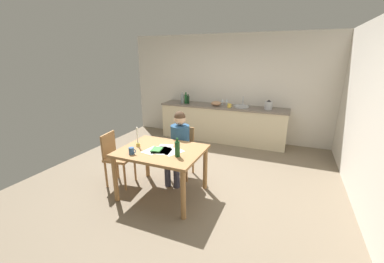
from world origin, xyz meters
name	(u,v)px	position (x,y,z in m)	size (l,w,h in m)	color
ground_plane	(186,180)	(0.00, 0.00, -0.02)	(5.20, 5.20, 0.04)	#7A6B56
wall_back	(227,88)	(0.00, 2.60, 1.30)	(5.20, 0.12, 2.60)	silver
wall_right	(382,123)	(2.60, 0.00, 1.30)	(0.12, 5.20, 2.60)	silver
kitchen_counter	(222,123)	(0.00, 2.24, 0.45)	(3.13, 0.64, 0.90)	beige
dining_table	(162,156)	(-0.14, -0.58, 0.64)	(1.21, 0.96, 0.75)	#9E7042
chair_at_table	(182,149)	(-0.14, 0.14, 0.49)	(0.43, 0.43, 0.88)	#9E7042
person_seated	(179,142)	(-0.13, -0.01, 0.68)	(0.34, 0.60, 1.19)	navy
chair_side_empty	(116,156)	(-1.00, -0.57, 0.50)	(0.45, 0.45, 0.88)	#9E7042
coffee_mug	(132,151)	(-0.43, -0.89, 0.80)	(0.11, 0.08, 0.10)	#33598C
candlestick	(138,141)	(-0.53, -0.60, 0.83)	(0.06, 0.06, 0.30)	gold
book_magazine	(157,150)	(-0.18, -0.63, 0.76)	(0.14, 0.18, 0.02)	#408E42
paper_letter	(165,148)	(-0.12, -0.50, 0.75)	(0.21, 0.30, 0.00)	white
paper_bill	(159,150)	(-0.15, -0.61, 0.75)	(0.21, 0.30, 0.00)	white
paper_envelope	(164,151)	(-0.07, -0.61, 0.75)	(0.21, 0.30, 0.00)	white
paper_receipt	(173,152)	(0.06, -0.60, 0.75)	(0.21, 0.30, 0.00)	white
paper_notice	(153,150)	(-0.23, -0.66, 0.75)	(0.21, 0.30, 0.00)	white
wine_bottle_on_table	(177,149)	(0.20, -0.72, 0.86)	(0.07, 0.07, 0.27)	#194C23
sink_unit	(241,106)	(0.46, 2.24, 0.92)	(0.36, 0.36, 0.24)	#B2B7BC
bottle_oil	(182,98)	(-1.08, 2.20, 1.02)	(0.07, 0.07, 0.28)	#8C999E
bottle_vinegar	(186,99)	(-0.96, 2.17, 1.02)	(0.08, 0.08, 0.29)	#194C23
bottle_wine_red	(188,100)	(-0.90, 2.16, 1.00)	(0.06, 0.06, 0.24)	black
mixing_bowl	(216,103)	(-0.15, 2.18, 0.96)	(0.25, 0.25, 0.11)	tan
stovetop_kettle	(268,105)	(1.08, 2.24, 1.00)	(0.18, 0.18, 0.22)	#B7BABF
wine_glass_near_sink	(227,101)	(0.06, 2.39, 1.01)	(0.07, 0.07, 0.15)	silver
wine_glass_by_kettle	(222,100)	(-0.05, 2.39, 1.01)	(0.07, 0.07, 0.15)	silver
teacup_on_counter	(229,106)	(0.20, 2.09, 0.95)	(0.12, 0.08, 0.09)	#F2CC4C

